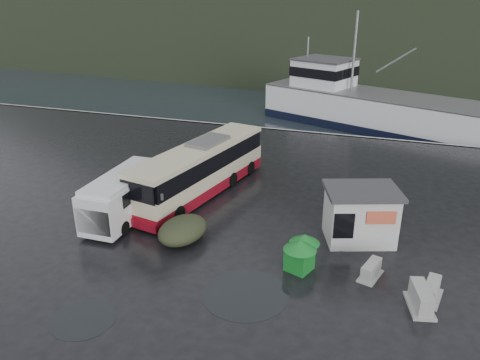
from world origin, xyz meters
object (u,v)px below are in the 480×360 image
(jersey_barrier_a, at_px, (419,307))
(jersey_barrier_c, at_px, (370,277))
(white_van, at_px, (127,217))
(coach_bus, at_px, (201,193))
(jersey_barrier_b, at_px, (430,298))
(dome_tent, at_px, (183,240))
(ticket_kiosk, at_px, (358,239))
(waste_bin_left, at_px, (303,261))
(fishing_trawler, at_px, (378,115))
(waste_bin_right, at_px, (299,269))

(jersey_barrier_a, distance_m, jersey_barrier_c, 2.53)
(white_van, xyz_separation_m, jersey_barrier_c, (13.22, -1.73, 0.00))
(coach_bus, xyz_separation_m, jersey_barrier_b, (13.03, -6.87, 0.00))
(dome_tent, height_order, jersey_barrier_a, dome_tent)
(jersey_barrier_a, bearing_deg, ticket_kiosk, 120.72)
(waste_bin_left, relative_size, ticket_kiosk, 0.40)
(jersey_barrier_a, xyz_separation_m, fishing_trawler, (-3.24, 31.12, 0.00))
(coach_bus, xyz_separation_m, dome_tent, (1.42, -5.69, 0.00))
(ticket_kiosk, bearing_deg, waste_bin_left, -146.20)
(jersey_barrier_a, relative_size, jersey_barrier_b, 1.13)
(waste_bin_right, bearing_deg, waste_bin_left, 85.40)
(jersey_barrier_b, distance_m, fishing_trawler, 30.61)
(white_van, distance_m, jersey_barrier_b, 15.86)
(white_van, bearing_deg, dome_tent, -18.94)
(waste_bin_right, xyz_separation_m, dome_tent, (-6.08, 0.76, 0.00))
(ticket_kiosk, height_order, fishing_trawler, fishing_trawler)
(coach_bus, distance_m, white_van, 5.06)
(waste_bin_right, relative_size, jersey_barrier_b, 0.95)
(waste_bin_left, distance_m, ticket_kiosk, 3.65)
(jersey_barrier_a, xyz_separation_m, jersey_barrier_b, (0.43, 0.74, 0.00))
(fishing_trawler, bearing_deg, coach_bus, -90.05)
(coach_bus, bearing_deg, jersey_barrier_c, -18.25)
(jersey_barrier_a, xyz_separation_m, jersey_barrier_c, (-2.01, 1.55, 0.00))
(waste_bin_left, height_order, jersey_barrier_c, waste_bin_left)
(coach_bus, relative_size, jersey_barrier_a, 6.46)
(coach_bus, height_order, white_van, coach_bus)
(waste_bin_right, xyz_separation_m, jersey_barrier_a, (5.11, -1.16, 0.00))
(ticket_kiosk, xyz_separation_m, jersey_barrier_a, (2.85, -4.80, 0.00))
(coach_bus, bearing_deg, dome_tent, -64.53)
(waste_bin_right, bearing_deg, coach_bus, 139.29)
(coach_bus, bearing_deg, ticket_kiosk, -4.57)
(jersey_barrier_b, bearing_deg, ticket_kiosk, 128.91)
(coach_bus, bearing_deg, waste_bin_right, -29.20)
(waste_bin_left, bearing_deg, jersey_barrier_c, -6.34)
(jersey_barrier_b, bearing_deg, waste_bin_right, 175.64)
(waste_bin_right, bearing_deg, ticket_kiosk, 58.16)
(waste_bin_right, distance_m, jersey_barrier_c, 3.13)
(waste_bin_left, distance_m, jersey_barrier_b, 5.60)
(dome_tent, bearing_deg, coach_bus, 103.96)
(waste_bin_left, distance_m, jersey_barrier_a, 5.39)
(waste_bin_left, xyz_separation_m, fishing_trawler, (1.81, 29.24, 0.00))
(ticket_kiosk, height_order, jersey_barrier_c, ticket_kiosk)
(coach_bus, height_order, jersey_barrier_a, coach_bus)
(waste_bin_left, height_order, ticket_kiosk, ticket_kiosk)
(waste_bin_left, height_order, dome_tent, waste_bin_left)
(coach_bus, xyz_separation_m, white_van, (-2.62, -4.33, 0.00))
(ticket_kiosk, height_order, jersey_barrier_b, ticket_kiosk)
(white_van, distance_m, waste_bin_left, 10.27)
(jersey_barrier_b, relative_size, jersey_barrier_c, 1.08)
(coach_bus, distance_m, fishing_trawler, 25.31)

